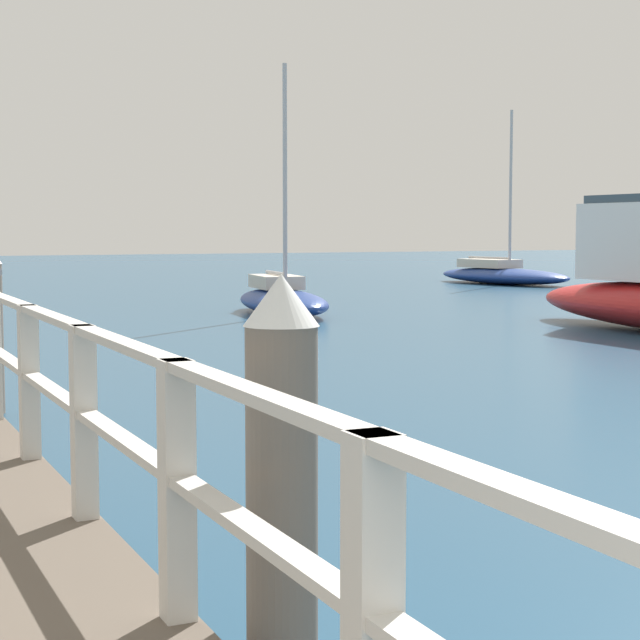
% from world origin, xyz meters
% --- Properties ---
extents(dock_piling_near, '(0.29, 0.29, 1.78)m').
position_xyz_m(dock_piling_near, '(1.47, 3.91, 0.90)').
color(dock_piling_near, '#6B6056').
rests_on(dock_piling_near, ground_plane).
extents(boat_2, '(3.07, 6.26, 6.03)m').
position_xyz_m(boat_2, '(21.67, 32.07, 0.34)').
color(boat_2, navy).
rests_on(boat_2, ground_plane).
extents(boat_3, '(2.26, 4.91, 5.58)m').
position_xyz_m(boat_3, '(9.36, 22.75, 0.36)').
color(boat_3, navy).
rests_on(boat_3, ground_plane).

